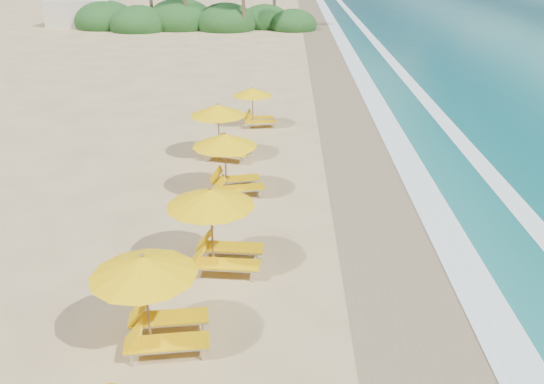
{
  "coord_description": "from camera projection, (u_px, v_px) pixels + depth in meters",
  "views": [
    {
      "loc": [
        0.44,
        -16.29,
        8.4
      ],
      "look_at": [
        0.0,
        0.0,
        1.2
      ],
      "focal_mm": 37.39,
      "sensor_mm": 36.0,
      "label": 1
    }
  ],
  "objects": [
    {
      "name": "surf_foam",
      "position": [
        481.0,
        228.0,
        18.13
      ],
      "size": [
        4.0,
        160.0,
        0.01
      ],
      "color": "white",
      "rests_on": "ground"
    },
    {
      "name": "treeline",
      "position": [
        190.0,
        19.0,
        59.76
      ],
      "size": [
        25.8,
        8.8,
        9.74
      ],
      "color": "#163D14",
      "rests_on": "ground"
    },
    {
      "name": "station_5",
      "position": [
        256.0,
        104.0,
        27.83
      ],
      "size": [
        2.4,
        2.29,
        1.99
      ],
      "rotation": [
        0.0,
        0.0,
        0.19
      ],
      "color": "olive",
      "rests_on": "ground"
    },
    {
      "name": "station_1",
      "position": [
        155.0,
        295.0,
        12.4
      ],
      "size": [
        2.8,
        2.66,
        2.38
      ],
      "rotation": [
        0.0,
        0.0,
        0.15
      ],
      "color": "olive",
      "rests_on": "ground"
    },
    {
      "name": "station_4",
      "position": [
        223.0,
        128.0,
        23.58
      ],
      "size": [
        2.93,
        2.83,
        2.37
      ],
      "rotation": [
        0.0,
        0.0,
        -0.25
      ],
      "color": "olive",
      "rests_on": "ground"
    },
    {
      "name": "beach_building",
      "position": [
        84.0,
        12.0,
        62.17
      ],
      "size": [
        7.0,
        5.0,
        2.8
      ],
      "primitive_type": "cube",
      "color": "beige",
      "rests_on": "ground"
    },
    {
      "name": "ground",
      "position": [
        272.0,
        226.0,
        18.31
      ],
      "size": [
        160.0,
        160.0,
        0.0
      ],
      "primitive_type": "plane",
      "color": "tan",
      "rests_on": "ground"
    },
    {
      "name": "station_2",
      "position": [
        218.0,
        223.0,
        15.44
      ],
      "size": [
        2.73,
        2.55,
        2.45
      ],
      "rotation": [
        0.0,
        0.0,
        -0.06
      ],
      "color": "olive",
      "rests_on": "ground"
    },
    {
      "name": "wet_sand",
      "position": [
        396.0,
        227.0,
        18.21
      ],
      "size": [
        4.0,
        160.0,
        0.01
      ],
      "primitive_type": "cube",
      "color": "#8A7552",
      "rests_on": "ground"
    },
    {
      "name": "station_3",
      "position": [
        230.0,
        159.0,
        20.18
      ],
      "size": [
        2.89,
        2.79,
        2.34
      ],
      "rotation": [
        0.0,
        0.0,
        0.24
      ],
      "color": "olive",
      "rests_on": "ground"
    }
  ]
}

